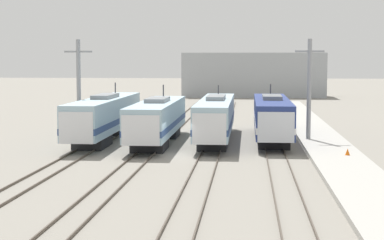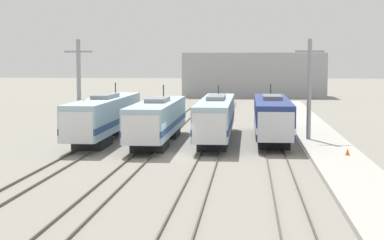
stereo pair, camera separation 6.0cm
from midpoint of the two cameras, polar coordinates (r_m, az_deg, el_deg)
name	(u,v)px [view 2 (the right image)]	position (r m, az deg, el deg)	size (l,w,h in m)	color
ground_plane	(176,156)	(48.55, -1.35, -3.22)	(400.00, 400.00, 0.00)	gray
rail_pair_far_left	(79,154)	(49.93, -9.94, -2.97)	(1.50, 120.00, 0.15)	#4C4238
rail_pair_center_left	(144,155)	(48.88, -4.27, -3.08)	(1.51, 120.00, 0.15)	#4C4238
rail_pair_center_right	(209,155)	(48.32, 1.60, -3.17)	(1.51, 120.00, 0.15)	#4C4238
rail_pair_far_right	(276,156)	(48.28, 7.54, -3.22)	(1.50, 120.00, 0.15)	#4C4238
locomotive_far_left	(104,117)	(58.07, -7.76, 0.28)	(2.90, 20.12, 5.05)	#232326
locomotive_center_left	(157,120)	(55.41, -3.12, -0.02)	(3.13, 17.89, 4.94)	#232326
locomotive_center_right	(216,118)	(57.00, 2.16, 0.19)	(2.83, 19.98, 4.82)	#232326
locomotive_far_right	(272,117)	(57.80, 7.15, 0.23)	(3.08, 18.39, 4.91)	black
catenary_tower_left	(79,88)	(58.46, -9.99, 2.79)	(2.52, 0.38, 9.06)	gray
catenary_tower_right	(309,89)	(56.69, 10.41, 2.70)	(2.52, 0.38, 9.06)	gray
platform	(336,156)	(48.65, 12.72, -3.13)	(4.00, 120.00, 0.34)	#A8A59E
traffic_cone	(348,152)	(48.03, 13.70, -2.77)	(0.36, 0.36, 0.48)	orange
depot_building	(254,75)	(126.43, 5.53, 4.02)	(27.36, 10.07, 8.53)	#9EA3A8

